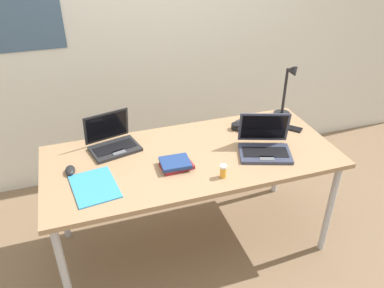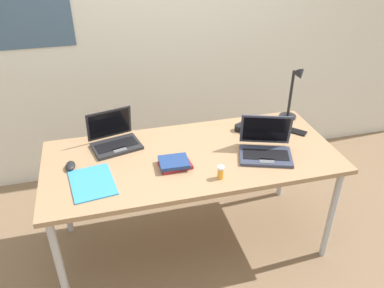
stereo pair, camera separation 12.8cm
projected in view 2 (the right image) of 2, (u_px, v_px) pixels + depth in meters
The scene contains 12 objects.
ground_plane at pixel (192, 241), 2.78m from camera, with size 12.00×12.00×0.00m, color #7A6047.
wall_back at pixel (156, 20), 3.01m from camera, with size 6.00×0.13×2.60m.
desk at pixel (192, 163), 2.42m from camera, with size 1.80×0.80×0.74m.
desk_lamp at pixel (293, 94), 2.69m from camera, with size 0.12×0.18×0.40m.
laptop_center at pixel (114, 139), 2.47m from camera, with size 0.34×0.29×0.22m.
laptop_front_left at pixel (266, 148), 2.38m from camera, with size 0.38×0.35×0.23m.
computer_mouse at pixel (70, 166), 2.26m from camera, with size 0.06×0.10×0.03m, color black.
cell_phone at pixel (296, 131), 2.63m from camera, with size 0.06×0.14×0.01m, color black.
headphones at pixel (249, 127), 2.66m from camera, with size 0.21×0.18×0.04m.
pill_bottle at pixel (221, 172), 2.17m from camera, with size 0.04×0.04×0.08m.
book_stack at pixel (175, 164), 2.27m from camera, with size 0.19×0.15×0.04m.
paper_folder_by_keyboard at pixel (92, 183), 2.15m from camera, with size 0.23×0.31×0.01m, color #338CC6.
Camera 2 is at (-0.51, -1.94, 2.05)m, focal length 36.26 mm.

